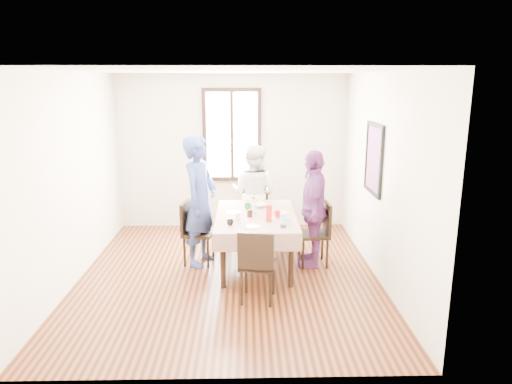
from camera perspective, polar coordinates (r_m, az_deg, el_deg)
The scene contains 31 objects.
ground at distance 6.46m, azimuth -3.34°, elevation -10.13°, with size 4.50×4.50×0.00m, color #331609.
back_wall at distance 8.26m, azimuth -2.92°, elevation 4.90°, with size 4.00×4.00×0.00m, color beige.
right_wall at distance 6.29m, azimuth 15.02°, elevation 1.70°, with size 4.50×4.50×0.00m, color beige.
window_frame at distance 8.20m, azimuth -2.95°, elevation 6.95°, with size 1.02×0.06×1.62m, color black.
window_pane at distance 8.21m, azimuth -2.95°, elevation 6.96°, with size 0.90×0.02×1.50m, color white.
art_poster at distance 6.53m, azimuth 14.24°, elevation 3.96°, with size 0.04×0.76×0.96m, color red.
dining_table at distance 6.62m, azimuth -0.01°, elevation -6.01°, with size 0.98×1.53×0.75m, color black.
tablecloth at distance 6.50m, azimuth -0.01°, elevation -2.84°, with size 1.10×1.65×0.01m, color #4F0A02.
chair_left at distance 6.77m, azimuth -7.03°, elevation -4.97°, with size 0.42×0.42×0.91m, color black.
chair_right at distance 6.71m, azimuth 7.04°, elevation -5.13°, with size 0.42×0.42×0.91m, color black.
chair_far at distance 7.60m, azimuth -0.18°, elevation -2.78°, with size 0.42×0.42×0.91m, color black.
chair_near at distance 5.61m, azimuth 0.23°, elevation -8.83°, with size 0.42×0.42×0.91m, color black.
person_left at distance 6.63m, azimuth -6.96°, elevation -1.10°, with size 0.68×0.44×1.85m, color navy.
person_far at distance 7.49m, azimuth -0.18°, elevation -0.28°, with size 0.78×0.61×1.60m, color white.
person_right at distance 6.59m, azimuth 6.94°, elevation -2.03°, with size 0.97×0.41×1.66m, color #713473.
mug_black at distance 6.05m, azimuth -3.19°, elevation -3.73°, with size 0.09×0.09×0.07m, color black.
mug_flag at distance 6.39m, azimuth 2.62°, elevation -2.72°, with size 0.09×0.09×0.08m, color red.
mug_green at distance 6.78m, azimuth -1.02°, elevation -1.77°, with size 0.10×0.10×0.08m, color #0C7226.
serving_bowl at distance 6.88m, azimuth 0.52°, elevation -1.66°, with size 0.20×0.20×0.05m, color white.
juice_carton at distance 6.17m, azimuth 1.59°, elevation -2.59°, with size 0.07×0.07×0.23m, color red.
butter_tub at distance 6.08m, azimuth 3.69°, elevation -3.66°, with size 0.14×0.14×0.07m, color white.
jam_jar at distance 6.39m, azimuth -0.76°, elevation -2.62°, with size 0.07×0.07×0.10m, color black.
drinking_glass at distance 6.26m, azimuth -2.24°, elevation -2.94°, with size 0.07×0.07×0.11m, color silver.
smartphone at distance 5.99m, azimuth 3.34°, elevation -4.21°, with size 0.07×0.14×0.01m, color black.
flower_vase at distance 6.53m, azimuth -0.21°, elevation -2.05°, with size 0.07×0.07×0.15m, color silver.
plate_left at distance 6.59m, azimuth -2.79°, elevation -2.52°, with size 0.20×0.20×0.01m, color white.
plate_right at distance 6.59m, azimuth 3.07°, elevation -2.54°, with size 0.20×0.20×0.01m, color white.
plate_far at distance 7.10m, azimuth 0.08°, elevation -1.33°, with size 0.20×0.20×0.01m, color white.
plate_near at distance 5.97m, azimuth -0.28°, elevation -4.24°, with size 0.20×0.20×0.01m, color white.
butter_lid at distance 6.07m, azimuth 3.70°, elevation -3.30°, with size 0.12×0.12×0.01m, color blue.
flower_bunch at distance 6.50m, azimuth -0.21°, elevation -1.00°, with size 0.09×0.09×0.10m, color yellow, non-canonical shape.
Camera 1 is at (0.24, -5.91, 2.60)m, focal length 32.72 mm.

